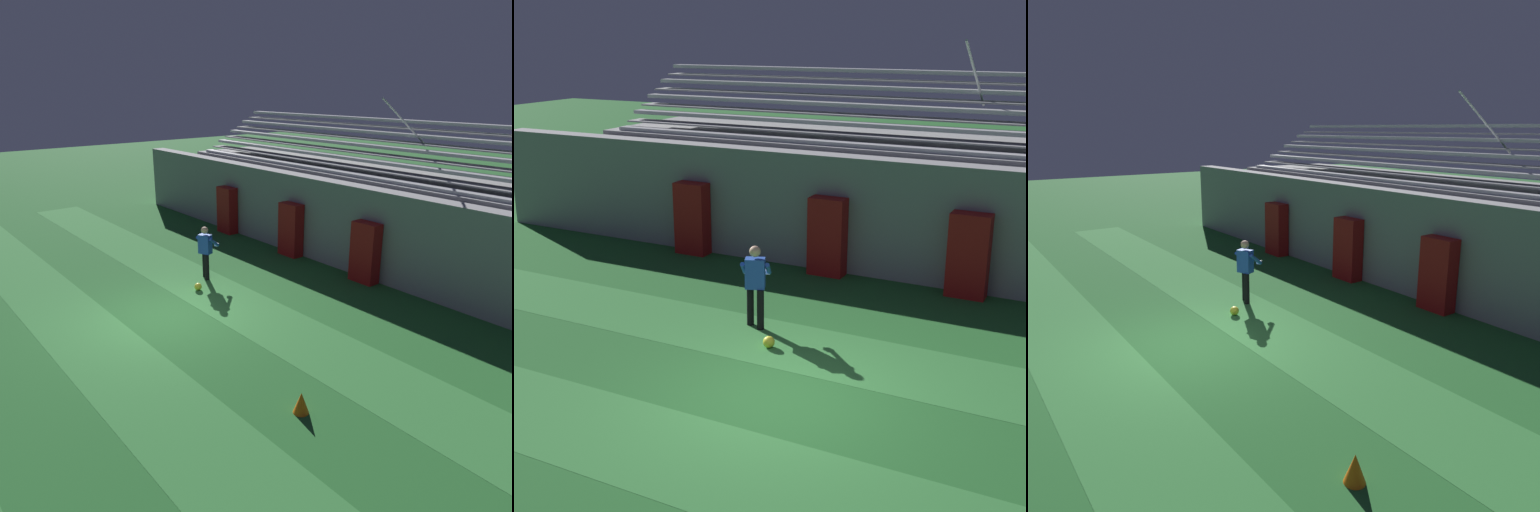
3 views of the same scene
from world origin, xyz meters
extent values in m
plane|color=#236028|center=(0.00, 0.00, 0.00)|extent=(80.00, 80.00, 0.00)
cube|color=#337A38|center=(0.00, -2.07, 0.00)|extent=(28.00, 1.96, 0.01)
cube|color=#337A38|center=(0.00, 1.86, 0.00)|extent=(28.00, 1.96, 0.01)
cube|color=gray|center=(0.00, 6.50, 1.40)|extent=(24.00, 0.60, 2.80)
cube|color=maroon|center=(-1.65, 5.95, 0.94)|extent=(0.87, 0.44, 1.88)
cube|color=maroon|center=(1.65, 5.95, 0.94)|extent=(0.87, 0.44, 1.88)
cube|color=maroon|center=(-5.45, 5.95, 0.94)|extent=(0.87, 0.44, 1.88)
cube|color=gray|center=(0.00, 8.85, 1.45)|extent=(18.00, 3.90, 2.90)
cube|color=silver|center=(0.00, 7.25, 2.95)|extent=(17.10, 0.36, 0.10)
cube|color=gray|center=(0.00, 7.05, 2.72)|extent=(17.10, 0.60, 0.04)
cube|color=silver|center=(0.00, 7.95, 3.35)|extent=(17.10, 0.36, 0.10)
cube|color=gray|center=(0.00, 7.75, 3.12)|extent=(17.10, 0.60, 0.04)
cube|color=silver|center=(0.00, 8.65, 3.75)|extent=(17.10, 0.36, 0.10)
cube|color=gray|center=(0.00, 8.45, 3.52)|extent=(17.10, 0.60, 0.04)
cube|color=silver|center=(0.00, 9.35, 4.15)|extent=(17.10, 0.36, 0.10)
cube|color=gray|center=(0.00, 9.15, 3.92)|extent=(17.10, 0.60, 0.04)
cube|color=silver|center=(0.00, 10.05, 4.55)|extent=(17.10, 0.36, 0.10)
cube|color=gray|center=(0.00, 9.85, 4.32)|extent=(17.10, 0.60, 0.04)
cylinder|color=silver|center=(0.99, 8.40, 4.60)|extent=(0.06, 2.63, 1.65)
cylinder|color=black|center=(-1.80, 2.39, 0.41)|extent=(0.18, 0.18, 0.82)
cylinder|color=black|center=(-1.52, 2.29, 0.41)|extent=(0.18, 0.18, 0.82)
cube|color=#234CB2|center=(-1.66, 2.34, 1.12)|extent=(0.44, 0.37, 0.60)
sphere|color=tan|center=(-1.66, 2.34, 1.56)|extent=(0.22, 0.22, 0.22)
cylinder|color=#234CB2|center=(-1.94, 2.38, 1.17)|extent=(0.26, 0.48, 0.37)
cylinder|color=#234CB2|center=(-1.49, 2.56, 1.17)|extent=(0.26, 0.48, 0.37)
cube|color=silver|center=(-1.98, 2.58, 1.04)|extent=(0.14, 0.14, 0.08)
cube|color=silver|center=(-1.61, 2.73, 1.04)|extent=(0.14, 0.14, 0.08)
sphere|color=yellow|center=(-0.99, 1.60, 0.11)|extent=(0.22, 0.22, 0.22)
camera|label=1|loc=(10.67, -5.73, 5.73)|focal=35.00mm
camera|label=2|loc=(4.49, -9.11, 5.56)|focal=50.00mm
camera|label=3|loc=(9.16, -4.12, 4.48)|focal=35.00mm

